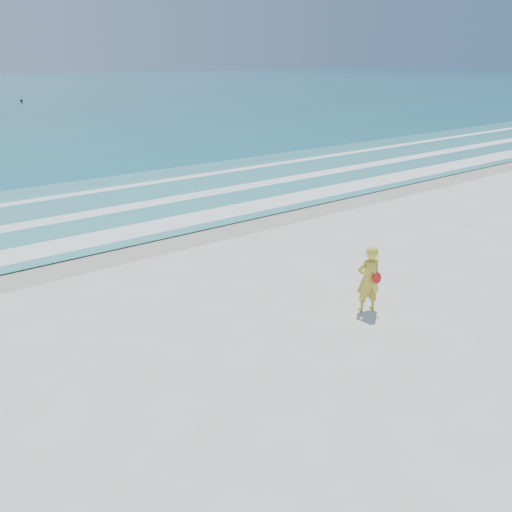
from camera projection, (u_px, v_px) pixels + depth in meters
ground at (350, 376)px, 9.47m from camera, size 400.00×400.00×0.00m
wet_sand at (147, 244)px, 16.20m from camera, size 400.00×2.40×0.00m
shallow at (93, 208)px, 19.93m from camera, size 400.00×10.00×0.01m
foam_near at (130, 232)px, 17.16m from camera, size 400.00×1.40×0.01m
foam_mid at (100, 212)px, 19.32m from camera, size 400.00×0.90×0.01m
foam_far at (73, 194)px, 21.79m from camera, size 400.00×0.60×0.01m
buoy at (21, 101)px, 66.91m from camera, size 0.35×0.35×0.35m
woman at (368, 279)px, 11.64m from camera, size 0.69×0.56×1.63m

